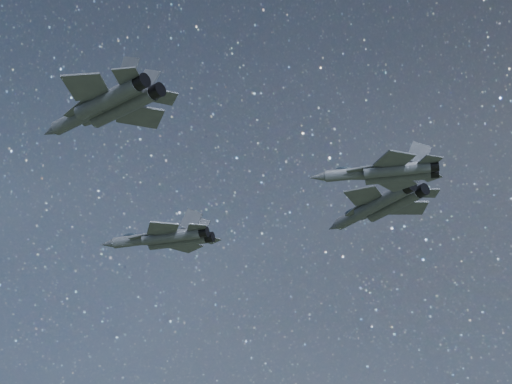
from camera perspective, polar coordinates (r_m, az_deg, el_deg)
The scene contains 4 objects.
jet_lead at distance 99.63m, azimuth -7.24°, elevation -3.67°, with size 17.89×12.13×4.50m.
jet_left at distance 97.95m, azimuth 9.89°, elevation -1.01°, with size 19.42×12.74×5.00m.
jet_right at distance 77.44m, azimuth -11.87°, elevation 6.80°, with size 18.76×13.20×4.74m.
jet_slot at distance 82.11m, azimuth 10.37°, elevation 1.58°, with size 15.26×10.12×3.89m.
Camera 1 is at (42.87, -69.31, 112.90)m, focal length 50.00 mm.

